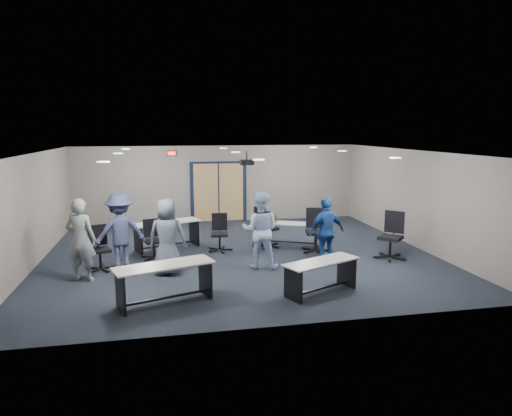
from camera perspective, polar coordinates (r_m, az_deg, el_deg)
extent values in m
plane|color=black|center=(12.12, -2.10, -5.85)|extent=(10.00, 10.00, 0.00)
cube|color=gray|center=(16.24, -4.73, 3.02)|extent=(10.00, 0.04, 2.70)
cube|color=gray|center=(7.51, 3.46, -5.08)|extent=(10.00, 0.04, 2.70)
cube|color=gray|center=(12.08, -26.24, -0.36)|extent=(0.04, 9.00, 2.70)
cube|color=gray|center=(13.55, 19.21, 1.13)|extent=(0.04, 9.00, 2.70)
cube|color=white|center=(11.68, -2.19, 7.01)|extent=(10.00, 9.00, 0.04)
cube|color=black|center=(16.25, -4.70, 1.96)|extent=(2.00, 0.06, 2.20)
cube|color=tan|center=(16.18, -6.28, 1.90)|extent=(0.85, 0.04, 2.05)
cube|color=tan|center=(16.29, -3.12, 1.99)|extent=(0.85, 0.04, 2.05)
cube|color=black|center=(15.99, -10.51, 6.74)|extent=(0.32, 0.05, 0.18)
cube|color=#FF0C0C|center=(15.96, -10.50, 6.73)|extent=(0.26, 0.02, 0.12)
cylinder|color=black|center=(12.23, -1.17, 6.58)|extent=(0.04, 0.04, 0.24)
cube|color=black|center=(12.24, -1.17, 5.74)|extent=(0.35, 0.30, 0.14)
cylinder|color=black|center=(12.09, -1.04, 5.69)|extent=(0.08, 0.03, 0.08)
cube|color=#ACABA3|center=(8.83, -11.40, -7.04)|extent=(1.98, 1.19, 0.03)
cube|color=black|center=(8.74, -16.59, -10.08)|extent=(0.23, 0.56, 0.73)
cube|color=black|center=(9.23, -6.35, -8.64)|extent=(0.23, 0.56, 0.73)
cube|color=black|center=(9.04, -11.26, -10.94)|extent=(1.60, 0.58, 0.04)
cube|color=#ACABA3|center=(9.30, 8.18, -6.64)|extent=(1.74, 1.18, 0.03)
cube|color=black|center=(8.93, 4.65, -9.53)|extent=(0.25, 0.48, 0.64)
cube|color=black|center=(9.90, 11.25, -7.74)|extent=(0.25, 0.48, 0.64)
cube|color=black|center=(9.48, 8.09, -9.92)|extent=(1.36, 0.64, 0.04)
cube|color=#ACABA3|center=(12.80, -11.11, -1.78)|extent=(1.95, 1.27, 0.03)
cube|color=black|center=(12.60, -14.52, -3.85)|extent=(0.26, 0.54, 0.72)
cube|color=black|center=(13.20, -7.74, -3.00)|extent=(0.26, 0.54, 0.72)
cube|color=black|center=(12.94, -11.01, -4.53)|extent=(1.55, 0.67, 0.04)
cube|color=#ACABA3|center=(12.98, 4.42, -1.94)|extent=(1.67, 1.13, 0.03)
cube|color=black|center=(13.16, 1.34, -3.18)|extent=(0.24, 0.46, 0.62)
cube|color=black|center=(12.97, 7.50, -3.46)|extent=(0.24, 0.46, 0.62)
cube|color=black|center=(13.10, 4.38, -4.27)|extent=(1.31, 0.62, 0.04)
cylinder|color=red|center=(12.89, 7.14, -1.76)|extent=(0.07, 0.07, 0.11)
imported|color=gray|center=(10.60, -21.05, -3.71)|extent=(0.77, 0.63, 1.83)
imported|color=#4E5A6B|center=(10.52, -11.02, -3.53)|extent=(0.96, 0.73, 1.76)
imported|color=#C0D8FF|center=(10.81, 0.55, -2.78)|extent=(1.05, 0.92, 1.83)
imported|color=navy|center=(11.15, 8.76, -2.95)|extent=(1.04, 0.62, 1.67)
imported|color=#383F65|center=(11.12, -16.66, -2.85)|extent=(1.34, 1.02, 1.83)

